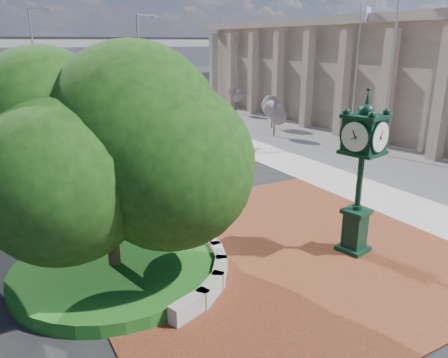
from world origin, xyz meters
TOP-DOWN VIEW (x-y plane):
  - ground at (0.00, 0.00)m, footprint 200.00×200.00m
  - plaza at (0.00, -1.00)m, footprint 12.00×12.00m
  - sidewalk at (16.00, 10.00)m, footprint 20.00×50.00m
  - planter_wall at (-2.71, -0.00)m, footprint 2.96×6.77m
  - grass_bed at (-5.00, 0.00)m, footprint 6.10×6.10m
  - civic_building at (23.60, 12.00)m, footprint 17.35×44.00m
  - overpass at (-0.22, 70.00)m, footprint 90.00×12.00m
  - tree_planter at (-5.00, 0.00)m, footprint 5.20×5.20m
  - tree_street at (-4.00, 18.00)m, footprint 4.40×4.40m
  - post_clock at (2.50, -2.38)m, footprint 1.32×1.32m
  - parked_car at (1.20, 35.59)m, footprint 3.23×5.18m
  - flagpole_a at (13.72, 6.33)m, footprint 1.57×0.81m
  - flagpole_b at (14.93, 10.28)m, footprint 1.36×0.71m
  - street_lamp_near at (4.30, 23.47)m, footprint 1.98×0.56m
  - street_lamp_far at (-1.30, 42.85)m, footprint 2.30×0.65m
  - shrub_near at (11.23, 14.41)m, footprint 1.20×1.20m
  - shrub_mid at (12.93, 17.08)m, footprint 1.20×1.20m
  - shrub_far at (13.99, 24.59)m, footprint 1.20×1.20m

SIDE VIEW (x-z plane):
  - ground at x=0.00m, z-range 0.00..0.00m
  - plaza at x=0.00m, z-range 0.00..0.04m
  - sidewalk at x=16.00m, z-range 0.00..0.04m
  - grass_bed at x=-5.00m, z-range 0.00..0.40m
  - planter_wall at x=-2.71m, z-range 0.00..0.54m
  - parked_car at x=1.20m, z-range 0.00..1.64m
  - shrub_near at x=11.23m, z-range 0.49..2.69m
  - shrub_mid at x=12.93m, z-range 0.49..2.69m
  - shrub_far at x=13.99m, z-range 0.49..2.69m
  - post_clock at x=2.50m, z-range 0.27..5.68m
  - tree_street at x=-4.00m, z-range 0.52..5.96m
  - tree_planter at x=-5.00m, z-range 0.56..6.89m
  - civic_building at x=23.60m, z-range 0.03..8.63m
  - flagpole_b at x=14.93m, z-range 0.12..9.42m
  - street_lamp_near at x=4.30m, z-range 0.77..9.65m
  - flagpole_a at x=13.72m, z-range 0.13..10.86m
  - street_lamp_far at x=-1.30m, z-range 0.89..11.21m
  - overpass at x=-0.22m, z-range 2.79..10.29m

